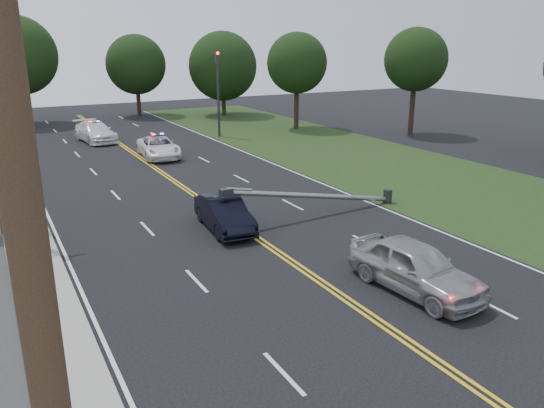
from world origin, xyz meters
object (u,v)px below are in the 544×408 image
bystander_a (33,256)px  fallen_streetlight (324,196)px  crashed_sedan (224,213)px  bystander_c (31,233)px  waiting_sedan (415,267)px  emergency_b (95,132)px  bystander_d (31,220)px  emergency_a (159,147)px  bystander_b (22,247)px  traffic_signal (218,87)px

bystander_a → fallen_streetlight: bearing=-68.6°
crashed_sedan → bystander_a: bystander_a is taller
fallen_streetlight → bystander_c: 12.58m
fallen_streetlight → bystander_a: size_ratio=5.77×
fallen_streetlight → waiting_sedan: fallen_streetlight is taller
emergency_b → bystander_c: (-6.89, -23.56, 0.11)m
emergency_b → bystander_d: size_ratio=3.11×
emergency_a → bystander_a: bearing=-113.7°
emergency_a → emergency_b: 8.81m
bystander_b → waiting_sedan: bearing=-116.1°
waiting_sedan → emergency_b: 32.99m
traffic_signal → bystander_b: bearing=-127.5°
crashed_sedan → emergency_b: (-0.72, 24.35, 0.07)m
crashed_sedan → emergency_b: 24.36m
fallen_streetlight → bystander_c: fallen_streetlight is taller
waiting_sedan → emergency_a: (-1.10, 24.38, -0.12)m
fallen_streetlight → emergency_b: fallen_streetlight is taller
traffic_signal → bystander_a: bearing=-125.7°
bystander_d → emergency_b: bearing=-18.1°
bystander_a → bystander_d: 3.83m
traffic_signal → bystander_d: (-16.51, -19.52, -3.21)m
crashed_sedan → bystander_b: (-8.04, -0.56, 0.17)m
traffic_signal → emergency_a: traffic_signal is taller
emergency_a → bystander_d: size_ratio=2.91×
fallen_streetlight → traffic_signal: bearing=79.4°
emergency_a → bystander_c: (-9.58, -15.17, 0.20)m
bystander_a → bystander_b: size_ratio=1.05×
bystander_a → bystander_c: size_ratio=1.03×
traffic_signal → bystander_c: size_ratio=4.48×
bystander_c → bystander_d: bystander_d is taller
emergency_a → bystander_d: bearing=-119.2°
traffic_signal → bystander_a: (-16.80, -23.34, -3.28)m
fallen_streetlight → emergency_a: fallen_streetlight is taller
fallen_streetlight → bystander_b: (-12.96, -0.22, -0.03)m
waiting_sedan → emergency_b: size_ratio=0.90×
crashed_sedan → emergency_a: bearing=87.9°
emergency_a → bystander_c: bystander_c is taller
waiting_sedan → bystander_d: size_ratio=2.78×
crashed_sedan → emergency_a: (1.97, 15.96, -0.01)m
traffic_signal → crashed_sedan: (-9.04, -21.65, -3.49)m
waiting_sedan → bystander_a: bystander_a is taller
waiting_sedan → bystander_c: bearing=134.2°
emergency_b → bystander_d: bystander_d is taller
fallen_streetlight → bystander_d: size_ratio=5.33×
traffic_signal → fallen_streetlight: bearing=-100.6°
bystander_b → emergency_b: bearing=-7.2°
crashed_sedan → bystander_c: 7.65m
emergency_b → bystander_c: 24.55m
bystander_b → bystander_c: (0.42, 1.34, 0.01)m
traffic_signal → crashed_sedan: traffic_signal is taller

